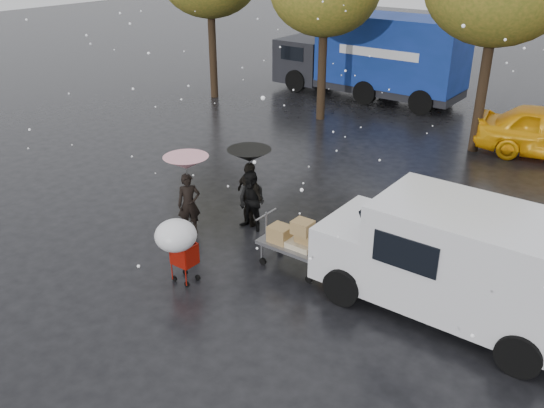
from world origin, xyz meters
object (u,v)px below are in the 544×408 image
Objects in this scene: shopping_cart at (177,239)px; white_van at (458,260)px; person_pink at (189,204)px; person_black at (250,194)px; blue_truck at (373,57)px; vendor_cart at (297,239)px.

white_van is (4.82, 2.36, 0.10)m from shopping_cart.
shopping_cart is (1.42, -1.76, 0.31)m from person_pink.
person_pink is at bearing 69.07° from person_black.
blue_truck is (-3.39, 12.61, 0.94)m from person_black.
person_black reaches higher than vendor_cart.
person_black is at bearing 0.39° from person_pink.
shopping_cart is at bearing -102.96° from person_pink.
blue_truck is (-8.72, 13.18, 0.60)m from white_van.
person_pink is 0.31× the size of white_van.
vendor_cart is 3.30m from white_van.
vendor_cart is at bearing -48.60° from person_pink.
person_pink is 0.99× the size of vendor_cart.
shopping_cart reaches higher than vendor_cart.
vendor_cart is at bearing -68.10° from blue_truck.
shopping_cart is at bearing 116.73° from person_black.
person_black is at bearing 99.87° from shopping_cart.
person_black is 0.20× the size of blue_truck.
white_van is at bearing -46.36° from person_pink.
vendor_cart is at bearing -172.48° from white_van.
vendor_cart is 2.52m from shopping_cart.
vendor_cart is 0.31× the size of white_van.
person_pink is 2.29m from shopping_cart.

